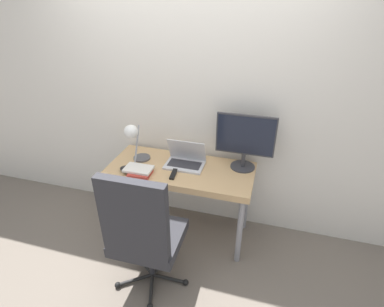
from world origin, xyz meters
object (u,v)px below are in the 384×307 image
(laptop, at_px, (185,160))
(book_stack, at_px, (139,171))
(office_chair, at_px, (143,232))
(game_controller, at_px, (127,169))
(monitor, at_px, (245,139))
(desk_lamp, at_px, (133,137))

(laptop, xyz_separation_m, book_stack, (-0.34, -0.26, -0.02))
(office_chair, distance_m, game_controller, 0.66)
(office_chair, height_order, game_controller, office_chair)
(book_stack, height_order, game_controller, book_stack)
(monitor, relative_size, desk_lamp, 1.24)
(book_stack, xyz_separation_m, game_controller, (-0.12, 0.02, -0.01))
(office_chair, relative_size, game_controller, 8.20)
(laptop, height_order, game_controller, laptop)
(office_chair, bearing_deg, book_stack, 115.77)
(book_stack, bearing_deg, desk_lamp, 125.76)
(monitor, relative_size, game_controller, 3.71)
(desk_lamp, relative_size, game_controller, 2.99)
(laptop, bearing_deg, desk_lamp, -162.91)
(office_chair, bearing_deg, game_controller, 125.23)
(game_controller, bearing_deg, laptop, 27.72)
(desk_lamp, bearing_deg, book_stack, -54.24)
(desk_lamp, bearing_deg, monitor, 14.10)
(desk_lamp, relative_size, book_stack, 1.68)
(monitor, height_order, office_chair, monitor)
(desk_lamp, relative_size, office_chair, 0.36)
(book_stack, bearing_deg, office_chair, -64.23)
(game_controller, bearing_deg, monitor, 19.63)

